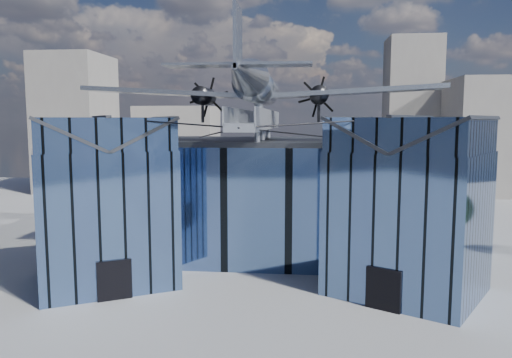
# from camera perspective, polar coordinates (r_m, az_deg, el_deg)

# --- Properties ---
(ground_plane) EXTENTS (120.00, 120.00, 0.00)m
(ground_plane) POSITION_cam_1_polar(r_m,az_deg,el_deg) (36.52, -0.34, -11.67)
(ground_plane) COLOR gray
(museum) EXTENTS (32.88, 24.50, 17.60)m
(museum) POSITION_cam_1_polar(r_m,az_deg,el_deg) (40.88, 0.57, -1.69)
(museum) COLOR #4E6C9F
(museum) RESTS_ON ground
(bg_towers) EXTENTS (77.00, 24.50, 26.00)m
(bg_towers) POSITION_cam_1_polar(r_m,az_deg,el_deg) (84.97, 4.45, 5.68)
(bg_towers) COLOR gray
(bg_towers) RESTS_ON ground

